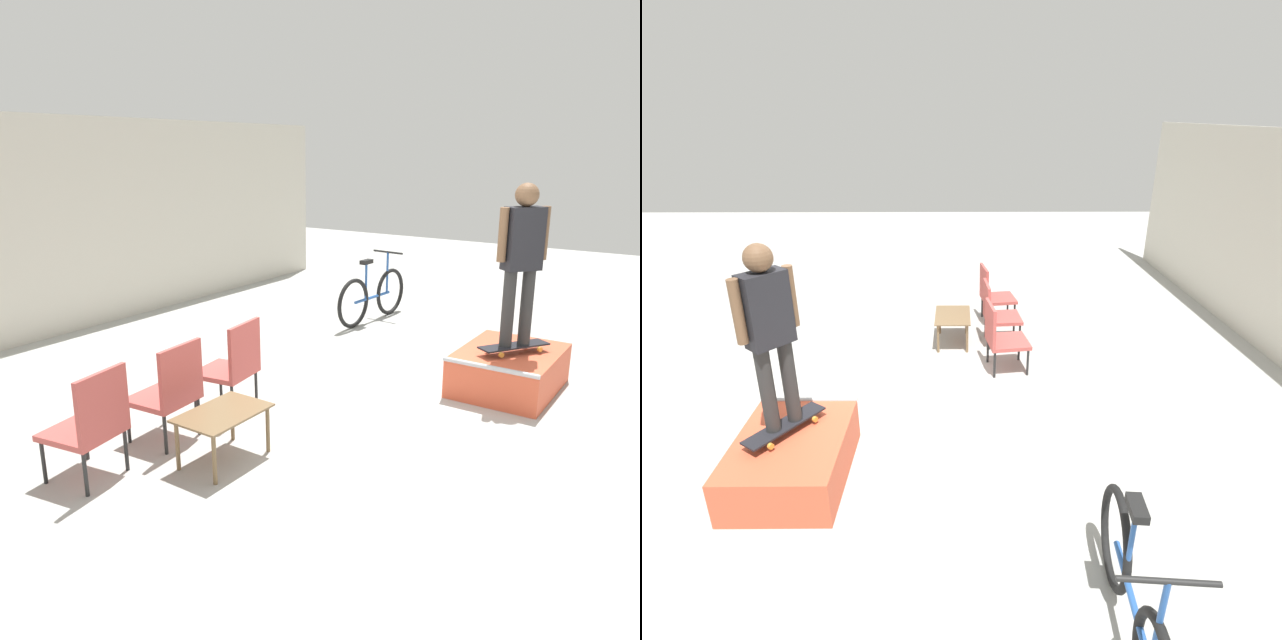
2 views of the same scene
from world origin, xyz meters
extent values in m
plane|color=#A8A8A3|center=(0.00, 0.00, 0.00)|extent=(24.00, 24.00, 0.00)
cube|color=beige|center=(0.00, 5.11, 1.50)|extent=(12.00, 0.06, 3.00)
cube|color=#DB5638|center=(1.54, -0.82, 0.22)|extent=(1.30, 0.99, 0.44)
cylinder|color=#B7B7BC|center=(0.89, -0.82, 0.44)|extent=(0.05, 0.99, 0.05)
cube|color=black|center=(1.46, -0.87, 0.53)|extent=(0.78, 0.61, 0.02)
cylinder|color=gold|center=(1.73, -0.92, 0.49)|extent=(0.06, 0.06, 0.05)
cylinder|color=gold|center=(1.61, -1.11, 0.49)|extent=(0.06, 0.06, 0.05)
cylinder|color=gold|center=(1.32, -0.64, 0.49)|extent=(0.06, 0.06, 0.05)
cylinder|color=gold|center=(1.19, -0.83, 0.49)|extent=(0.06, 0.06, 0.05)
cylinder|color=#2D2D2D|center=(1.38, -0.80, 0.94)|extent=(0.13, 0.13, 0.81)
cylinder|color=#2D2D2D|center=(1.55, -0.95, 0.94)|extent=(0.13, 0.13, 0.81)
cube|color=#232328|center=(1.46, -0.87, 1.67)|extent=(0.42, 0.40, 0.64)
cylinder|color=brown|center=(1.28, -0.72, 1.72)|extent=(0.09, 0.09, 0.55)
cylinder|color=brown|center=(1.65, -1.03, 1.72)|extent=(0.09, 0.09, 0.55)
sphere|color=brown|center=(1.46, -0.87, 2.11)|extent=(0.24, 0.24, 0.24)
cube|color=brown|center=(-1.43, 0.65, 0.44)|extent=(0.77, 0.51, 0.02)
cylinder|color=brown|center=(-1.76, 0.44, 0.21)|extent=(0.04, 0.04, 0.43)
cylinder|color=brown|center=(-1.10, 0.44, 0.21)|extent=(0.04, 0.04, 0.43)
cylinder|color=brown|center=(-1.76, 0.85, 0.21)|extent=(0.04, 0.04, 0.43)
cylinder|color=brown|center=(-1.10, 0.85, 0.21)|extent=(0.04, 0.04, 0.43)
cylinder|color=black|center=(-2.07, 1.63, 0.19)|extent=(0.03, 0.03, 0.37)
cylinder|color=black|center=(-2.51, 1.56, 0.19)|extent=(0.03, 0.03, 0.37)
cylinder|color=black|center=(-2.00, 1.20, 0.19)|extent=(0.03, 0.03, 0.37)
cylinder|color=black|center=(-2.44, 1.13, 0.19)|extent=(0.03, 0.03, 0.37)
cube|color=#B74C47|center=(-2.26, 1.38, 0.40)|extent=(0.59, 0.59, 0.05)
cube|color=#B74C47|center=(-2.22, 1.14, 0.68)|extent=(0.52, 0.12, 0.51)
cylinder|color=black|center=(-1.23, 1.62, 0.19)|extent=(0.03, 0.03, 0.37)
cylinder|color=black|center=(-1.67, 1.58, 0.19)|extent=(0.03, 0.03, 0.37)
cylinder|color=black|center=(-1.19, 1.18, 0.19)|extent=(0.03, 0.03, 0.37)
cylinder|color=black|center=(-1.63, 1.14, 0.19)|extent=(0.03, 0.03, 0.37)
cube|color=#B74C47|center=(-1.43, 1.38, 0.40)|extent=(0.56, 0.56, 0.05)
cube|color=#B74C47|center=(-1.41, 1.14, 0.68)|extent=(0.52, 0.08, 0.51)
cylinder|color=black|center=(-0.42, 1.63, 0.19)|extent=(0.03, 0.03, 0.37)
cylinder|color=black|center=(-0.85, 1.56, 0.19)|extent=(0.03, 0.03, 0.37)
cylinder|color=black|center=(-0.35, 1.19, 0.19)|extent=(0.03, 0.03, 0.37)
cylinder|color=black|center=(-0.79, 1.13, 0.19)|extent=(0.03, 0.03, 0.37)
cube|color=#B74C47|center=(-0.60, 1.38, 0.40)|extent=(0.59, 0.59, 0.05)
cube|color=#B74C47|center=(-0.57, 1.14, 0.68)|extent=(0.52, 0.11, 0.51)
torus|color=black|center=(3.65, 1.77, 0.37)|extent=(0.74, 0.12, 0.74)
torus|color=black|center=(2.65, 1.85, 0.37)|extent=(0.74, 0.12, 0.74)
cylinder|color=#2856A3|center=(3.15, 1.81, 0.37)|extent=(0.90, 0.11, 0.04)
cylinder|color=#2856A3|center=(2.97, 1.82, 0.64)|extent=(0.04, 0.04, 0.54)
cube|color=black|center=(2.97, 1.82, 0.94)|extent=(0.23, 0.12, 0.06)
cylinder|color=#2856A3|center=(3.55, 1.78, 0.69)|extent=(0.04, 0.04, 0.64)
cylinder|color=black|center=(3.55, 1.78, 1.01)|extent=(0.07, 0.52, 0.03)
camera|label=1|loc=(-4.94, -2.72, 2.57)|focal=35.00mm
camera|label=2|loc=(5.34, 0.72, 3.19)|focal=28.00mm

